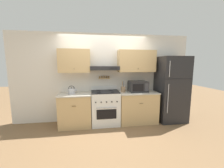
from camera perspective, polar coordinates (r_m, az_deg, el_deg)
ground_plane at (r=3.79m, az=-2.20°, el=-18.05°), size 16.00×16.00×0.00m
wall_back at (r=4.05m, az=-2.69°, el=4.44°), size 5.20×0.46×2.55m
counter_left at (r=3.94m, az=-14.84°, el=-10.23°), size 0.86×0.68×0.89m
counter_right at (r=4.13m, az=10.38°, el=-9.25°), size 1.10×0.68×0.89m
stove_range at (r=3.93m, az=-2.79°, el=-9.69°), size 0.76×0.67×1.04m
refrigerator at (r=4.42m, az=23.37°, el=-1.96°), size 0.80×0.72×1.89m
tea_kettle at (r=3.83m, az=-16.43°, el=-2.71°), size 0.24×0.19×0.22m
microwave at (r=4.02m, az=10.73°, el=-0.97°), size 0.51×0.41×0.30m
utensil_crock at (r=3.89m, az=4.62°, el=-2.17°), size 0.13×0.13×0.31m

